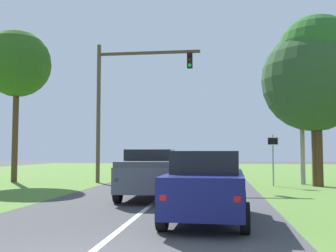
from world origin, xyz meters
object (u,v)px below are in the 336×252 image
pickup_truck_lead (151,173)px  keep_moving_sign (273,153)px  extra_tree_2 (317,55)px  red_suv_near (207,184)px  traffic_light (122,93)px  utility_pole_right (301,110)px  oak_tree_right (313,80)px  extra_tree_1 (17,64)px

pickup_truck_lead → keep_moving_sign: keep_moving_sign is taller
extra_tree_2 → pickup_truck_lead: bearing=-142.8°
red_suv_near → traffic_light: traffic_light is taller
utility_pole_right → red_suv_near: bearing=-112.4°
red_suv_near → utility_pole_right: (5.11, 12.37, 3.26)m
pickup_truck_lead → oak_tree_right: oak_tree_right is taller
utility_pole_right → extra_tree_1: bearing=-178.3°
traffic_light → extra_tree_2: (11.08, -1.08, 1.70)m
red_suv_near → extra_tree_2: size_ratio=0.51×
extra_tree_1 → extra_tree_2: bearing=-2.9°
traffic_light → oak_tree_right: 10.96m
pickup_truck_lead → keep_moving_sign: 8.41m
pickup_truck_lead → extra_tree_2: 11.82m
utility_pole_right → extra_tree_1: (-17.24, -0.53, 3.07)m
oak_tree_right → extra_tree_1: 17.74m
red_suv_near → extra_tree_2: 13.75m
keep_moving_sign → utility_pole_right: 3.38m
pickup_truck_lead → extra_tree_1: extra_tree_1 is taller
pickup_truck_lead → extra_tree_2: (8.05, 6.11, 6.11)m
pickup_truck_lead → utility_pole_right: bearing=45.3°
pickup_truck_lead → extra_tree_1: size_ratio=0.57×
keep_moving_sign → extra_tree_1: (-15.41, 0.84, 5.56)m
traffic_light → keep_moving_sign: size_ratio=3.02×
pickup_truck_lead → extra_tree_2: extra_tree_2 is taller
red_suv_near → pickup_truck_lead: 5.37m
red_suv_near → keep_moving_sign: bearing=73.4°
oak_tree_right → extra_tree_1: extra_tree_1 is taller
keep_moving_sign → oak_tree_right: (2.25, 0.15, 3.98)m
utility_pole_right → extra_tree_2: size_ratio=0.92×
keep_moving_sign → extra_tree_1: 16.40m
keep_moving_sign → extra_tree_2: bearing=-1.6°
keep_moving_sign → pickup_truck_lead: bearing=-132.4°
pickup_truck_lead → utility_pole_right: utility_pole_right is taller
red_suv_near → pickup_truck_lead: size_ratio=0.88×
oak_tree_right → extra_tree_2: 1.39m
red_suv_near → utility_pole_right: 13.77m
keep_moving_sign → utility_pole_right: bearing=36.8°
keep_moving_sign → oak_tree_right: size_ratio=0.33×
pickup_truck_lead → utility_pole_right: (7.48, 7.55, 3.26)m
oak_tree_right → extra_tree_1: (-17.65, 0.69, 1.58)m
traffic_light → oak_tree_right: (10.93, -0.86, 0.34)m
oak_tree_right → extra_tree_2: bearing=-54.4°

